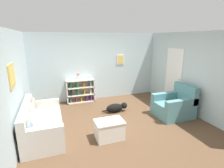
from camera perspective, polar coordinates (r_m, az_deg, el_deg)
The scene contains 10 objects.
ground_plane at distance 5.32m, azimuth 1.48°, elevation -12.07°, with size 14.00×14.00×0.00m, color brown.
wall_back at distance 6.98m, azimuth -5.12°, elevation 5.66°, with size 5.60×0.13×2.60m.
wall_left at distance 4.63m, azimuth -29.33°, elevation -0.90°, with size 0.13×5.00×2.60m.
wall_right at distance 6.26m, azimuth 23.89°, elevation 3.32°, with size 0.16×5.00×2.60m.
couch at distance 4.82m, azimuth -22.22°, elevation -11.98°, with size 0.88×1.86×0.86m.
bookshelf at distance 6.82m, azimuth -10.22°, elevation -2.20°, with size 1.06×0.34×0.88m.
recliner_chair at distance 5.88m, azimuth 19.78°, elevation -6.62°, with size 1.07×0.92×0.99m.
coffee_table at distance 4.40m, azimuth -0.86°, elevation -14.50°, with size 0.69×0.48×0.47m.
dog at distance 5.87m, azimuth 1.37°, elevation -7.71°, with size 0.88×0.27×0.29m.
vase at distance 6.64m, azimuth -10.98°, elevation 2.68°, with size 0.11×0.11×0.27m.
Camera 1 is at (-1.72, -4.42, 2.40)m, focal length 28.00 mm.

